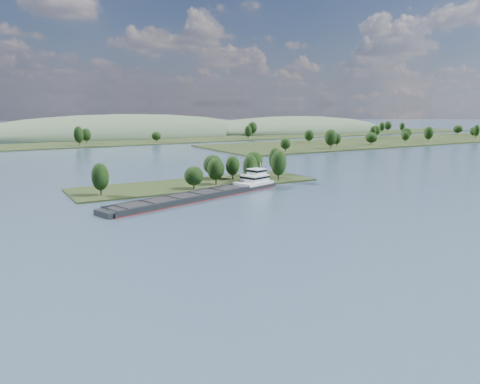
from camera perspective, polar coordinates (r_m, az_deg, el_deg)
ground at (r=140.44m, az=4.83°, el=-2.77°), size 1800.00×1800.00×0.00m
tree_island at (r=193.66m, az=-3.28°, el=2.11°), size 100.00×30.00×14.03m
right_bank at (r=426.03m, az=17.06°, el=5.98°), size 320.00×90.00×15.66m
back_shoreline at (r=402.62m, az=-17.42°, el=5.67°), size 900.00×60.00×16.45m
hill_east at (r=573.45m, az=6.59°, el=7.38°), size 260.00×140.00×36.00m
hill_west at (r=512.38m, az=-14.04°, el=6.74°), size 320.00×160.00×44.00m
cargo_barge at (r=167.52m, az=-3.77°, el=-0.10°), size 74.80×31.02×10.22m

